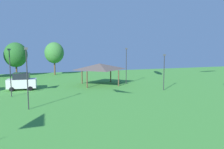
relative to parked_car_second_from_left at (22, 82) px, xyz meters
name	(u,v)px	position (x,y,z in m)	size (l,w,h in m)	color
parked_car_second_from_left	(22,82)	(0.00, 0.00, 0.00)	(4.31, 2.35, 2.56)	silver
park_pavilion	(100,67)	(12.24, 0.77, 1.83)	(6.74, 5.54, 3.60)	brown
light_post_0	(164,70)	(20.03, -6.75, 1.81)	(0.36, 0.20, 5.33)	#2D2D33
light_post_1	(10,70)	(-1.05, -4.58, 2.28)	(0.36, 0.20, 6.25)	#2D2D33
light_post_2	(126,64)	(16.78, 0.23, 2.23)	(0.36, 0.20, 6.15)	#2D2D33
light_post_3	(27,75)	(1.23, -11.60, 2.40)	(0.36, 0.20, 6.48)	#2D2D33
treeline_tree_2	(16,55)	(-1.89, 16.53, 3.29)	(4.74, 4.74, 7.16)	brown
treeline_tree_3	(54,53)	(6.03, 16.27, 3.64)	(4.19, 4.19, 7.21)	brown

